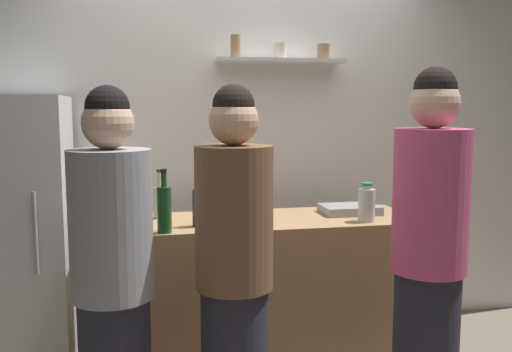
# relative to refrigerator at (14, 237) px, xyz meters

# --- Properties ---
(back_wall_assembly) EXTENTS (4.80, 0.32, 2.60)m
(back_wall_assembly) POSITION_rel_refrigerator_xyz_m (1.42, 0.40, 0.49)
(back_wall_assembly) COLOR white
(back_wall_assembly) RESTS_ON ground
(refrigerator) EXTENTS (0.64, 0.62, 1.63)m
(refrigerator) POSITION_rel_refrigerator_xyz_m (0.00, 0.00, 0.00)
(refrigerator) COLOR silver
(refrigerator) RESTS_ON ground
(counter) EXTENTS (1.86, 0.62, 0.93)m
(counter) POSITION_rel_refrigerator_xyz_m (1.38, -0.31, -0.35)
(counter) COLOR #9E7A51
(counter) RESTS_ON ground
(baking_pan) EXTENTS (0.34, 0.24, 0.05)m
(baking_pan) POSITION_rel_refrigerator_xyz_m (1.97, -0.26, 0.13)
(baking_pan) COLOR gray
(baking_pan) RESTS_ON counter
(utensil_holder) EXTENTS (0.10, 0.10, 0.22)m
(utensil_holder) POSITION_rel_refrigerator_xyz_m (0.66, -0.44, 0.17)
(utensil_holder) COLOR #B2B2B7
(utensil_holder) RESTS_ON counter
(wine_bottle_amber_glass) EXTENTS (0.08, 0.08, 0.27)m
(wine_bottle_amber_glass) POSITION_rel_refrigerator_xyz_m (0.52, -0.06, 0.21)
(wine_bottle_amber_glass) COLOR #472814
(wine_bottle_amber_glass) RESTS_ON counter
(wine_bottle_pale_glass) EXTENTS (0.07, 0.07, 0.29)m
(wine_bottle_pale_glass) POSITION_rel_refrigerator_xyz_m (0.84, -0.17, 0.21)
(wine_bottle_pale_glass) COLOR #B2BFB2
(wine_bottle_pale_glass) RESTS_ON counter
(wine_bottle_green_glass) EXTENTS (0.07, 0.07, 0.33)m
(wine_bottle_green_glass) POSITION_rel_refrigerator_xyz_m (0.85, -0.56, 0.24)
(wine_bottle_green_glass) COLOR #19471E
(wine_bottle_green_glass) RESTS_ON counter
(wine_bottle_dark_glass) EXTENTS (0.07, 0.07, 0.29)m
(wine_bottle_dark_glass) POSITION_rel_refrigerator_xyz_m (1.04, -0.44, 0.22)
(wine_bottle_dark_glass) COLOR black
(wine_bottle_dark_glass) RESTS_ON counter
(water_bottle_plastic) EXTENTS (0.09, 0.09, 0.22)m
(water_bottle_plastic) POSITION_rel_refrigerator_xyz_m (1.98, -0.51, 0.21)
(water_bottle_plastic) COLOR silver
(water_bottle_plastic) RESTS_ON counter
(person_pink_top) EXTENTS (0.34, 0.34, 1.74)m
(person_pink_top) POSITION_rel_refrigerator_xyz_m (2.01, -1.14, 0.05)
(person_pink_top) COLOR #262633
(person_pink_top) RESTS_ON ground
(person_brown_jacket) EXTENTS (0.34, 0.34, 1.66)m
(person_brown_jacket) POSITION_rel_refrigerator_xyz_m (1.13, -1.07, 0.01)
(person_brown_jacket) COLOR #262633
(person_brown_jacket) RESTS_ON ground
(person_grey_hoodie) EXTENTS (0.34, 0.34, 1.65)m
(person_grey_hoodie) POSITION_rel_refrigerator_xyz_m (0.61, -1.09, 0.00)
(person_grey_hoodie) COLOR #262633
(person_grey_hoodie) RESTS_ON ground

